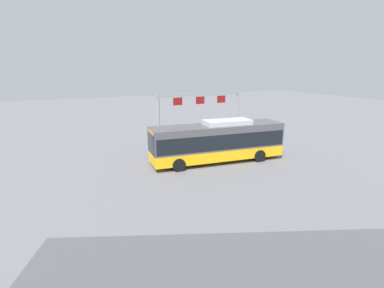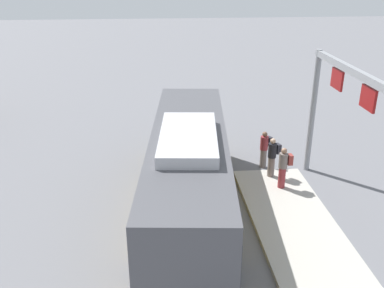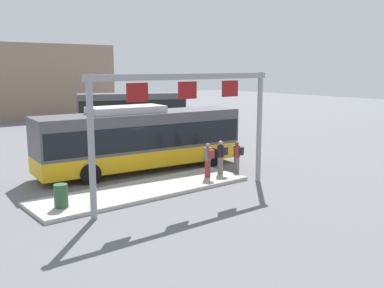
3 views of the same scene
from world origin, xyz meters
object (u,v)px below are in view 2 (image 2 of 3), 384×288
Objects in this scene: person_boarding at (273,156)px; person_waiting_near at (264,148)px; bus_main at (189,168)px; person_waiting_mid at (284,167)px.

person_waiting_near is (1.17, 0.04, -0.16)m from person_boarding.
bus_main is 6.71× the size of person_waiting_near.
person_boarding is at bearing -51.08° from bus_main.
bus_main is 4.10m from person_waiting_mid.
person_boarding is at bearing 61.06° from person_waiting_near.
person_boarding and person_waiting_mid have the same top height.
person_waiting_mid reaches higher than person_waiting_near.
person_boarding is 1.01m from person_waiting_mid.
bus_main is at bearing 12.24° from person_boarding.
bus_main is 6.71× the size of person_boarding.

